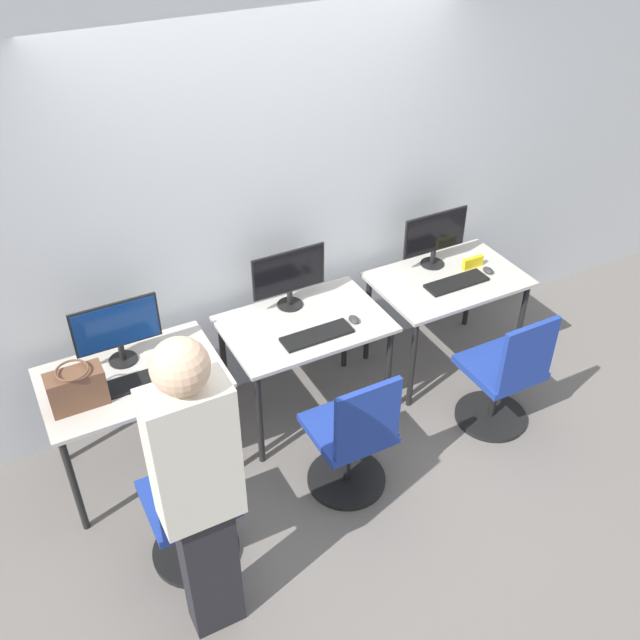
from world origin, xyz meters
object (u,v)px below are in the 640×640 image
object	(u,v)px
office_chair_right	(504,380)
office_chair_left	(193,514)
keyboard_left	(135,383)
person_left	(198,487)
monitor_left	(117,329)
keyboard_right	(457,283)
keyboard_center	(317,335)
office_chair_center	(352,442)
mouse_right	(488,270)
monitor_right	(435,236)
mouse_left	(187,366)
mouse_center	(354,319)
monitor_center	(289,276)
handbag	(77,388)

from	to	relation	value
office_chair_right	office_chair_left	bearing A→B (deg)	-177.86
keyboard_left	person_left	distance (m)	1.11
keyboard_left	office_chair_left	bearing A→B (deg)	-86.37
monitor_left	keyboard_right	distance (m)	2.23
monitor_left	office_chair_left	xyz separation A→B (m)	(0.05, -0.95, -0.58)
keyboard_left	keyboard_right	size ratio (longest dim) A/B	1.00
keyboard_center	office_chair_center	bearing A→B (deg)	-96.96
office_chair_center	monitor_left	bearing A→B (deg)	139.08
monitor_left	mouse_right	world-z (taller)	monitor_left
keyboard_center	monitor_right	size ratio (longest dim) A/B	0.90
keyboard_right	office_chair_right	bearing A→B (deg)	-93.83
office_chair_center	mouse_left	bearing A→B (deg)	137.94
keyboard_left	mouse_center	world-z (taller)	mouse_center
keyboard_center	monitor_right	distance (m)	1.18
office_chair_left	monitor_center	bearing A→B (deg)	43.54
mouse_center	handbag	size ratio (longest dim) A/B	0.30
mouse_center	office_chair_center	size ratio (longest dim) A/B	0.10
office_chair_left	mouse_right	bearing A→B (deg)	16.52
handbag	keyboard_left	bearing A→B (deg)	4.87
monitor_center	mouse_right	xyz separation A→B (m)	(1.38, -0.28, -0.21)
mouse_left	office_chair_right	xyz separation A→B (m)	(1.86, -0.63, -0.37)
office_chair_center	handbag	distance (m)	1.55
mouse_center	keyboard_right	bearing A→B (deg)	3.38
handbag	office_chair_right	bearing A→B (deg)	-13.89
mouse_center	handbag	distance (m)	1.69
monitor_center	office_chair_center	xyz separation A→B (m)	(-0.07, -0.95, -0.58)
office_chair_left	handbag	bearing A→B (deg)	116.87
monitor_right	office_chair_right	xyz separation A→B (m)	(-0.04, -0.91, -0.58)
mouse_right	mouse_left	bearing A→B (deg)	-179.73
keyboard_center	mouse_right	size ratio (longest dim) A/B	4.96
monitor_center	mouse_right	size ratio (longest dim) A/B	5.50
office_chair_left	monitor_right	world-z (taller)	monitor_right
office_chair_left	handbag	distance (m)	0.91
mouse_center	monitor_right	size ratio (longest dim) A/B	0.18
office_chair_center	office_chair_right	distance (m)	1.13
mouse_left	keyboard_right	size ratio (longest dim) A/B	0.20
person_left	monitor_right	world-z (taller)	person_left
monitor_left	mouse_left	distance (m)	0.44
office_chair_left	monitor_center	world-z (taller)	monitor_center
keyboard_right	handbag	bearing A→B (deg)	-179.62
office_chair_left	monitor_center	xyz separation A→B (m)	(1.06, 1.01, 0.58)
keyboard_center	keyboard_right	xyz separation A→B (m)	(1.10, 0.08, 0.00)
keyboard_right	office_chair_right	size ratio (longest dim) A/B	0.49
person_left	mouse_center	distance (m)	1.73
keyboard_left	mouse_center	bearing A→B (deg)	-2.42
office_chair_left	mouse_center	bearing A→B (deg)	26.23
keyboard_left	mouse_left	world-z (taller)	mouse_left
keyboard_right	mouse_right	bearing A→B (deg)	3.62
mouse_left	mouse_center	world-z (taller)	same
monitor_right	office_chair_left	bearing A→B (deg)	-155.37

